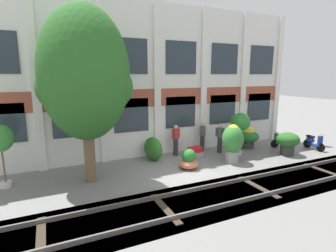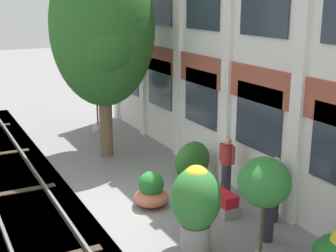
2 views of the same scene
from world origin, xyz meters
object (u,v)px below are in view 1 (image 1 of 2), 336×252
at_px(scooter_second_parked, 313,142).
at_px(topiary_hedge, 153,149).
at_px(broadleaf_tree, 85,77).
at_px(potted_plant_wide_bowl, 189,160).
at_px(resident_by_doorway, 176,139).
at_px(potted_plant_square_trough, 195,152).
at_px(resident_near_plants, 202,136).
at_px(potted_plant_terracotta_small, 0,140).
at_px(potted_plant_tall_urn, 240,123).
at_px(potted_plant_stone_basin, 248,137).
at_px(resident_watching_tracks, 220,137).
at_px(potted_plant_glazed_jar, 288,142).
at_px(potted_plant_ribbed_drum, 233,141).
at_px(scooter_near_curb, 283,140).

height_order(scooter_second_parked, topiary_hedge, topiary_hedge).
relative_size(broadleaf_tree, potted_plant_wide_bowl, 7.32).
xyz_separation_m(scooter_second_parked, resident_by_doorway, (-7.75, 2.31, 0.46)).
xyz_separation_m(potted_plant_wide_bowl, potted_plant_square_trough, (1.20, 1.45, -0.15)).
bearing_deg(resident_near_plants, potted_plant_terracotta_small, -105.31).
bearing_deg(potted_plant_tall_urn, potted_plant_terracotta_small, 177.92).
xyz_separation_m(potted_plant_stone_basin, resident_watching_tracks, (-2.09, -0.10, 0.19)).
bearing_deg(potted_plant_glazed_jar, potted_plant_ribbed_drum, 175.73).
bearing_deg(potted_plant_tall_urn, resident_by_doorway, 157.19).
xyz_separation_m(potted_plant_tall_urn, scooter_near_curb, (3.31, 0.05, -1.32)).
relative_size(broadleaf_tree, potted_plant_glazed_jar, 5.59).
distance_m(potted_plant_terracotta_small, potted_plant_stone_basin, 12.36).
xyz_separation_m(potted_plant_square_trough, potted_plant_tall_urn, (2.33, -0.71, 1.51)).
height_order(potted_plant_square_trough, potted_plant_glazed_jar, potted_plant_glazed_jar).
xyz_separation_m(resident_watching_tracks, resident_near_plants, (-0.69, 0.73, 0.01)).
relative_size(potted_plant_stone_basin, topiary_hedge, 1.02).
bearing_deg(resident_by_doorway, potted_plant_terracotta_small, -95.70).
distance_m(potted_plant_terracotta_small, scooter_near_curb, 14.31).
bearing_deg(potted_plant_stone_basin, topiary_hedge, 177.77).
bearing_deg(potted_plant_square_trough, potted_plant_stone_basin, 2.42).
height_order(potted_plant_glazed_jar, topiary_hedge, potted_plant_glazed_jar).
relative_size(broadleaf_tree, resident_watching_tracks, 4.24).
bearing_deg(potted_plant_terracotta_small, resident_by_doorway, 6.87).
relative_size(potted_plant_tall_urn, resident_watching_tracks, 1.42).
relative_size(resident_near_plants, topiary_hedge, 1.31).
bearing_deg(scooter_second_parked, resident_by_doorway, -102.99).
bearing_deg(scooter_second_parked, scooter_near_curb, -125.31).
xyz_separation_m(potted_plant_wide_bowl, resident_near_plants, (2.13, 2.23, 0.48)).
bearing_deg(potted_plant_glazed_jar, topiary_hedge, 162.37).
bearing_deg(topiary_hedge, scooter_second_parked, -12.76).
bearing_deg(scooter_second_parked, potted_plant_terracotta_small, -91.48).
bearing_deg(potted_plant_tall_urn, potted_plant_ribbed_drum, -143.41).
bearing_deg(potted_plant_wide_bowl, broadleaf_tree, 174.93).
distance_m(scooter_second_parked, resident_watching_tracks, 5.60).
height_order(resident_near_plants, topiary_hedge, resident_near_plants).
height_order(potted_plant_ribbed_drum, potted_plant_glazed_jar, potted_plant_ribbed_drum).
distance_m(potted_plant_square_trough, scooter_near_curb, 5.68).
height_order(broadleaf_tree, potted_plant_tall_urn, broadleaf_tree).
bearing_deg(resident_near_plants, resident_by_doorway, -106.64).
xyz_separation_m(broadleaf_tree, potted_plant_stone_basin, (9.23, 1.22, -3.51)).
relative_size(potted_plant_ribbed_drum, potted_plant_stone_basin, 1.51).
bearing_deg(potted_plant_tall_urn, potted_plant_glazed_jar, -25.00).
bearing_deg(resident_near_plants, potted_plant_ribbed_drum, -15.41).
height_order(broadleaf_tree, scooter_second_parked, broadleaf_tree).
distance_m(potted_plant_square_trough, resident_watching_tracks, 1.73).
bearing_deg(resident_by_doorway, scooter_second_parked, 60.87).
bearing_deg(resident_watching_tracks, potted_plant_tall_urn, 96.26).
bearing_deg(potted_plant_glazed_jar, potted_plant_wide_bowl, 176.46).
height_order(potted_plant_wide_bowl, topiary_hedge, topiary_hedge).
distance_m(potted_plant_wide_bowl, potted_plant_glazed_jar, 5.92).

